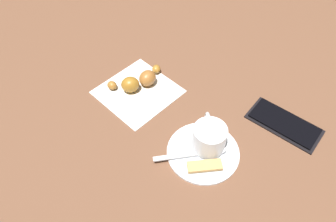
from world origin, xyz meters
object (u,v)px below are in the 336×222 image
at_px(croissant, 138,81).
at_px(saucer, 203,151).
at_px(napkin, 138,92).
at_px(espresso_cup, 209,137).
at_px(sugar_packet, 205,166).
at_px(cell_phone, 284,123).
at_px(teaspoon, 202,152).

bearing_deg(croissant, saucer, -0.30).
bearing_deg(saucer, napkin, -177.40).
relative_size(espresso_cup, croissant, 0.58).
distance_m(sugar_packet, cell_phone, 0.20).
xyz_separation_m(saucer, cell_phone, (0.05, 0.17, -0.00)).
relative_size(teaspoon, cell_phone, 0.82).
bearing_deg(sugar_packet, espresso_cup, 71.64).
relative_size(saucer, sugar_packet, 2.18).
xyz_separation_m(espresso_cup, teaspoon, (0.01, -0.02, -0.02)).
relative_size(napkin, cell_phone, 0.97).
bearing_deg(saucer, teaspoon, -60.73).
height_order(croissant, cell_phone, croissant).
height_order(saucer, croissant, croissant).
bearing_deg(sugar_packet, croissant, 116.16).
bearing_deg(teaspoon, cell_phone, 75.53).
bearing_deg(napkin, espresso_cup, 7.07).
height_order(sugar_packet, cell_phone, sugar_packet).
distance_m(napkin, croissant, 0.02).
bearing_deg(croissant, sugar_packet, -5.32).
xyz_separation_m(sugar_packet, cell_phone, (0.02, 0.20, -0.01)).
relative_size(sugar_packet, napkin, 0.41).
height_order(sugar_packet, croissant, croissant).
bearing_deg(saucer, espresso_cup, 103.92).
distance_m(napkin, cell_phone, 0.31).
height_order(sugar_packet, napkin, sugar_packet).
xyz_separation_m(saucer, sugar_packet, (0.03, -0.02, 0.01)).
height_order(napkin, cell_phone, cell_phone).
bearing_deg(teaspoon, saucer, 119.27).
height_order(teaspoon, sugar_packet, teaspoon).
height_order(teaspoon, cell_phone, teaspoon).
xyz_separation_m(espresso_cup, napkin, (-0.20, -0.02, -0.03)).
distance_m(teaspoon, cell_phone, 0.19).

